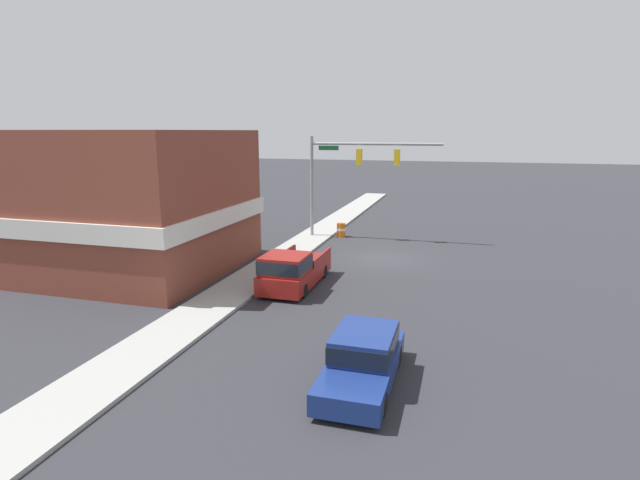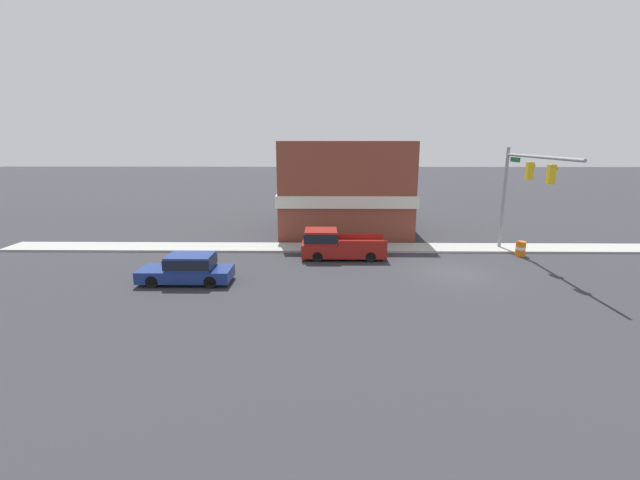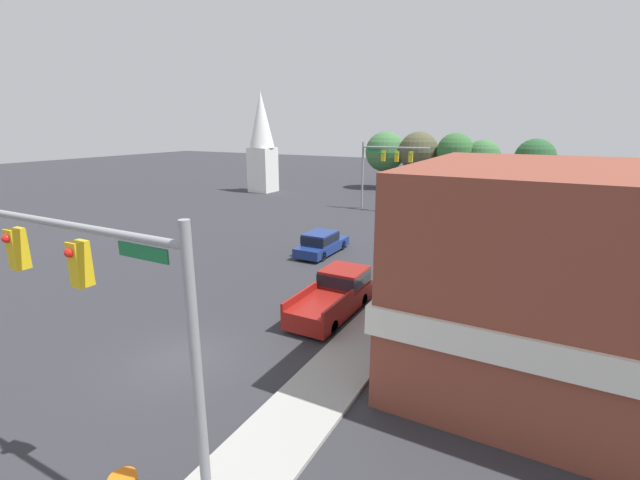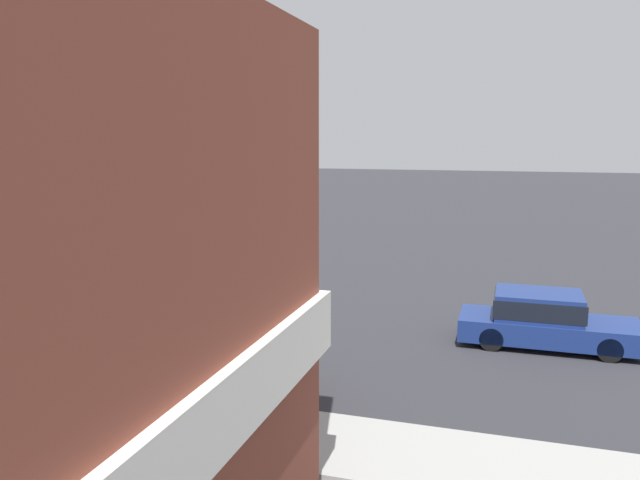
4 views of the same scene
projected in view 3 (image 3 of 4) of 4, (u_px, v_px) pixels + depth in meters
name	position (u px, v px, depth m)	size (l,w,h in m)	color
ground_plane	(180.00, 360.00, 16.36)	(200.00, 200.00, 0.00)	#2D2D33
sidewalk_curb	(310.00, 403.00, 13.73)	(2.40, 60.00, 0.14)	#9E9E99
near_signal_assembly	(98.00, 289.00, 9.49)	(8.91, 0.49, 7.04)	gray
far_signal_assembly	(384.00, 161.00, 43.63)	(7.04, 0.49, 6.99)	gray
car_lead	(321.00, 243.00, 29.57)	(1.89, 4.89, 1.56)	black
car_distant	(409.00, 198.00, 47.50)	(1.86, 4.43, 1.57)	black
pickup_truck_parked	(336.00, 293.00, 20.42)	(2.08, 5.38, 1.87)	black
corner_brick_building	(570.00, 277.00, 14.64)	(10.76, 10.51, 7.43)	brown
church_steeple	(262.00, 140.00, 55.81)	(3.30, 3.30, 12.85)	white
backdrop_tree_left_far	(385.00, 152.00, 59.24)	(5.47, 5.47, 7.80)	#4C3823
backdrop_tree_left_mid	(418.00, 152.00, 56.90)	(5.23, 5.23, 7.84)	#4C3823
backdrop_tree_center	(455.00, 152.00, 54.29)	(4.65, 4.65, 7.73)	#4C3823
backdrop_tree_right_mid	(483.00, 157.00, 53.59)	(4.23, 4.23, 6.93)	#4C3823
backdrop_tree_right_far	(535.00, 159.00, 50.35)	(4.65, 4.65, 7.15)	#4C3823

